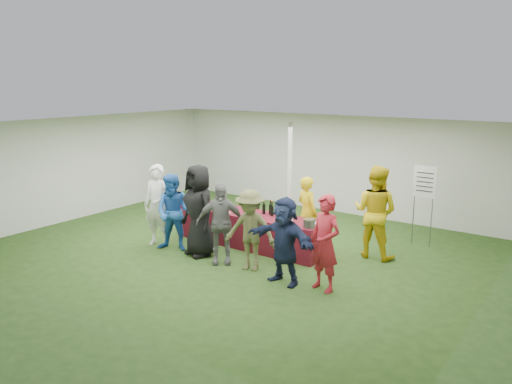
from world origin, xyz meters
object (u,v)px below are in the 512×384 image
Objects in this scene: customer_2 at (199,210)px; staff_back at (375,212)px; customer_1 at (174,213)px; customer_6 at (325,243)px; staff_pourer at (307,213)px; customer_5 at (284,241)px; customer_4 at (250,230)px; wine_list_sign at (424,188)px; serving_table at (249,229)px; dump_bucket at (309,223)px; customer_0 at (158,205)px; customer_3 at (220,223)px.

staff_back is at bearing 51.21° from customer_2.
customer_1 is 3.65m from customer_6.
staff_pourer is 2.02m from customer_5.
staff_pourer reaches higher than customer_4.
customer_1 is 0.98× the size of customer_6.
customer_1 reaches higher than staff_pourer.
wine_list_sign is 1.07× the size of customer_1.
staff_pourer is at bearing 116.19° from customer_5.
wine_list_sign is at bearing 35.41° from serving_table.
customer_5 is (-1.37, -3.56, -0.51)m from wine_list_sign.
wine_list_sign is at bearing -117.88° from staff_pourer.
customer_2 is (-2.13, -0.88, 0.13)m from dump_bucket.
serving_table is at bearing 151.18° from customer_5.
customer_2 is at bearing -14.24° from customer_0.
dump_bucket is 2.91m from wine_list_sign.
customer_4 is (0.70, 0.05, -0.03)m from customer_3.
staff_pourer is at bearing 15.42° from customer_0.
customer_2 reaches higher than customer_1.
customer_0 is (-1.65, -1.14, 0.54)m from serving_table.
serving_table is 2.82m from customer_6.
customer_1 is at bearing 30.79° from staff_back.
staff_back reaches higher than dump_bucket.
serving_table is 2.15× the size of customer_1.
customer_6 is at bearing -48.49° from dump_bucket.
serving_table is 1.34m from customer_2.
customer_4 is (-2.25, -3.39, -0.52)m from wine_list_sign.
customer_0 reaches higher than customer_1.
customer_2 is at bearing -137.41° from wine_list_sign.
customer_1 reaches higher than serving_table.
customer_0 is at bearing 27.29° from staff_back.
staff_pourer is 1.77m from customer_4.
dump_bucket reaches higher than serving_table.
customer_4 reaches higher than dump_bucket.
customer_4 is (2.54, -0.02, -0.12)m from customer_0.
customer_1 is at bearing -155.94° from customer_2.
staff_back reaches higher than customer_0.
serving_table is at bearing 172.41° from dump_bucket.
dump_bucket is at bearing 37.64° from customer_4.
customer_3 is at bearing 7.69° from customer_2.
customer_5 is at bearing 11.54° from customer_2.
customer_5 reaches higher than customer_4.
customer_6 is (-0.63, -3.42, -0.46)m from wine_list_sign.
customer_5 is (3.42, -0.19, -0.11)m from customer_0.
customer_0 is (-2.80, -1.73, 0.11)m from staff_pourer.
dump_bucket is 0.14× the size of customer_6.
staff_back reaches higher than customer_3.
customer_3 is (-2.37, -2.15, -0.14)m from staff_back.
customer_3 is at bearing -165.45° from customer_6.
staff_back is at bearing 20.04° from serving_table.
staff_pourer is at bearing 14.80° from staff_back.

